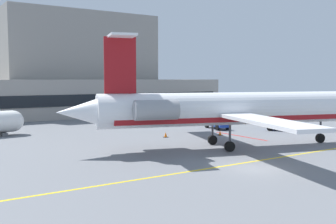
% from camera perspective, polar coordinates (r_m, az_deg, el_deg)
% --- Properties ---
extents(ground, '(120.00, 120.00, 0.11)m').
position_cam_1_polar(ground, '(29.31, 12.20, -7.88)').
color(ground, slate).
extents(terminal_building, '(68.38, 14.35, 18.08)m').
position_cam_1_polar(terminal_building, '(70.61, -16.50, 4.49)').
color(terminal_building, gray).
rests_on(terminal_building, ground).
extents(regional_jet, '(30.26, 25.49, 9.88)m').
position_cam_1_polar(regional_jet, '(36.95, 8.58, 0.43)').
color(regional_jet, white).
rests_on(regional_jet, ground).
extents(baggage_tug, '(2.34, 4.16, 2.06)m').
position_cam_1_polar(baggage_tug, '(51.22, 6.80, -1.30)').
color(baggage_tug, '#19389E').
rests_on(baggage_tug, ground).
extents(pushback_tractor, '(2.95, 3.73, 2.17)m').
position_cam_1_polar(pushback_tractor, '(50.55, 15.41, -1.48)').
color(pushback_tractor, '#1E4CB2').
rests_on(pushback_tractor, ground).
extents(safety_cone_alpha, '(0.47, 0.47, 0.55)m').
position_cam_1_polar(safety_cone_alpha, '(43.35, -0.34, -3.29)').
color(safety_cone_alpha, orange).
rests_on(safety_cone_alpha, ground).
extents(safety_cone_bravo, '(0.47, 0.47, 0.55)m').
position_cam_1_polar(safety_cone_bravo, '(45.22, 7.42, -2.99)').
color(safety_cone_bravo, orange).
rests_on(safety_cone_bravo, ground).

